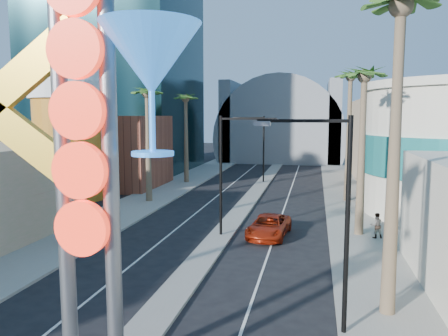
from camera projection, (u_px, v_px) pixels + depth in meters
sidewalk_west at (163, 192)px, 45.55m from camera, size 5.00×100.00×0.15m
sidewalk_east at (351, 199)px, 41.67m from camera, size 5.00×100.00×0.15m
median at (257, 191)px, 46.53m from camera, size 1.60×84.00×0.15m
brick_filler_west at (117, 151)px, 49.33m from camera, size 10.00×10.00×8.00m
filler_east at (400, 141)px, 52.40m from camera, size 10.00×20.00×10.00m
beer_mug at (68, 117)px, 41.31m from camera, size 7.00×7.00×14.50m
canopy at (282, 136)px, 79.07m from camera, size 22.00×16.00×22.00m
neon_sign at (113, 141)px, 11.46m from camera, size 6.53×2.60×12.55m
streetlight_0 at (229, 164)px, 28.36m from camera, size 3.79×0.25×8.00m
streetlight_1 at (259, 142)px, 51.90m from camera, size 3.79×0.25×8.00m
streetlight_2 at (334, 205)px, 15.44m from camera, size 3.45×0.25×8.00m
palm_1 at (57, 67)px, 25.72m from camera, size 2.40×2.40×12.70m
palm_2 at (147, 99)px, 39.48m from camera, size 2.40×2.40×11.20m
palm_3 at (186, 103)px, 51.14m from camera, size 2.40×2.40×11.20m
palm_5 at (400, 26)px, 16.16m from camera, size 2.40×2.40×13.20m
palm_6 at (364, 85)px, 27.98m from camera, size 2.40×2.40×11.70m
palm_7 at (350, 84)px, 39.54m from camera, size 2.40×2.40×12.70m
red_pickup at (269, 226)px, 28.92m from camera, size 2.85×5.32×1.42m
pedestrian_b at (376, 225)px, 28.09m from camera, size 0.93×0.80×1.64m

